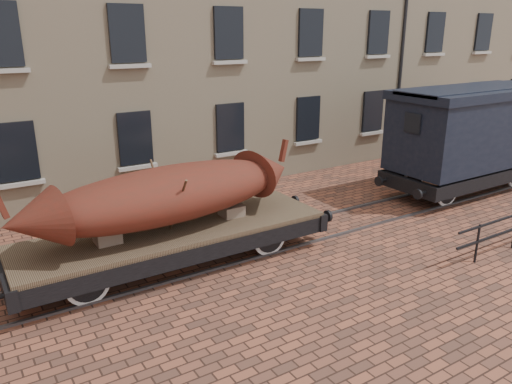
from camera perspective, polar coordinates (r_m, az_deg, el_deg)
ground at (r=14.03m, az=3.63°, el=-5.09°), size 90.00×90.00×0.00m
rail_track at (r=14.02m, az=3.63°, el=-4.98°), size 30.00×1.52×0.06m
flatcar_wagon at (r=12.20m, az=-9.30°, el=-4.95°), size 8.41×2.28×1.27m
iron_boat at (r=11.79m, az=-9.96°, el=-0.22°), size 7.30×2.60×1.72m
goods_van at (r=18.90m, az=23.51°, el=6.80°), size 7.10×2.59×3.67m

